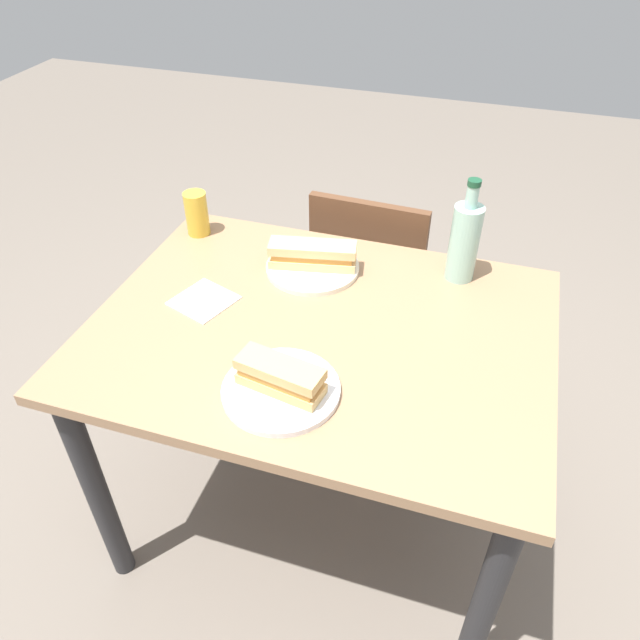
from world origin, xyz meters
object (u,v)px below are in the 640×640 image
water_bottle (464,241)px  chair_far (372,283)px  baguette_sandwich_far (313,255)px  plate_far (313,267)px  knife_far (311,253)px  plate_near (281,390)px  baguette_sandwich_near (280,376)px  knife_near (289,369)px  dining_table (320,362)px  beer_glass (197,213)px

water_bottle → chair_far: bearing=134.8°
water_bottle → baguette_sandwich_far: bearing=-167.2°
chair_far → plate_far: chair_far is taller
knife_far → plate_near: bearing=-78.7°
plate_near → baguette_sandwich_near: bearing=180.0°
baguette_sandwich_near → water_bottle: 0.64m
knife_far → water_bottle: (0.41, 0.04, 0.10)m
plate_near → knife_far: size_ratio=1.49×
knife_near → baguette_sandwich_far: size_ratio=0.73×
dining_table → baguette_sandwich_far: (-0.09, 0.23, 0.17)m
water_bottle → dining_table: bearing=-132.9°
baguette_sandwich_near → water_bottle: (0.31, 0.56, 0.06)m
dining_table → plate_near: (-0.01, -0.24, 0.13)m
knife_near → knife_far: bearing=102.5°
chair_far → baguette_sandwich_far: 0.52m
baguette_sandwich_near → knife_far: bearing=101.3°
knife_near → water_bottle: (0.31, 0.50, 0.10)m
chair_far → baguette_sandwich_far: size_ratio=3.44×
dining_table → plate_far: (-0.09, 0.23, 0.13)m
knife_near → baguette_sandwich_far: (-0.08, 0.41, 0.03)m
plate_far → water_bottle: 0.41m
knife_near → plate_far: 0.42m
baguette_sandwich_near → knife_far: size_ratio=1.16×
plate_far → baguette_sandwich_far: 0.04m
chair_far → knife_far: 0.47m
baguette_sandwich_far → water_bottle: size_ratio=0.86×
chair_far → water_bottle: water_bottle is taller
chair_far → knife_near: (-0.01, -0.80, 0.31)m
water_bottle → plate_far: bearing=-167.2°
water_bottle → beer_glass: (-0.78, -0.00, -0.05)m
chair_far → knife_far: chair_far is taller
knife_near → plate_near: bearing=-88.8°
knife_near → water_bottle: water_bottle is taller
knife_far → baguette_sandwich_far: bearing=-67.3°
beer_glass → knife_near: bearing=-46.6°
baguette_sandwich_near → plate_near: bearing=0.0°
plate_near → beer_glass: size_ratio=1.95×
dining_table → chair_far: bearing=90.4°
dining_table → beer_glass: bearing=147.0°
plate_near → baguette_sandwich_far: size_ratio=1.05×
dining_table → knife_far: 0.34m
dining_table → knife_far: bearing=112.4°
dining_table → beer_glass: beer_glass is taller
chair_far → water_bottle: bearing=-45.2°
baguette_sandwich_far → knife_near: bearing=-78.9°
plate_near → knife_far: knife_far is taller
knife_near → baguette_sandwich_near: bearing=-88.8°
plate_far → dining_table: bearing=-67.7°
plate_far → beer_glass: 0.40m
plate_near → knife_far: bearing=101.3°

